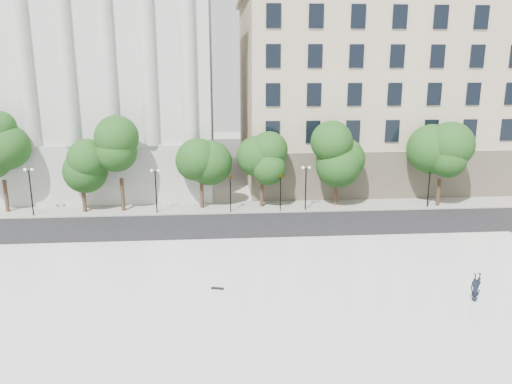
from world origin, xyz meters
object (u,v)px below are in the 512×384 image
person_lying (475,297)px  skateboard (217,288)px  traffic_light_east (281,174)px  traffic_light_west (230,175)px

person_lying → skateboard: size_ratio=2.21×
skateboard → person_lying: bearing=2.9°
traffic_light_east → person_lying: 21.88m
traffic_light_west → skateboard: (-1.26, -17.17, -3.14)m
traffic_light_west → person_lying: traffic_light_west is taller
traffic_light_west → traffic_light_east: bearing=-0.0°
traffic_light_east → person_lying: size_ratio=2.51×
traffic_light_east → person_lying: traffic_light_east is taller
skateboard → traffic_light_west: bearing=99.1°
person_lying → skateboard: (-14.63, 2.67, -0.19)m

